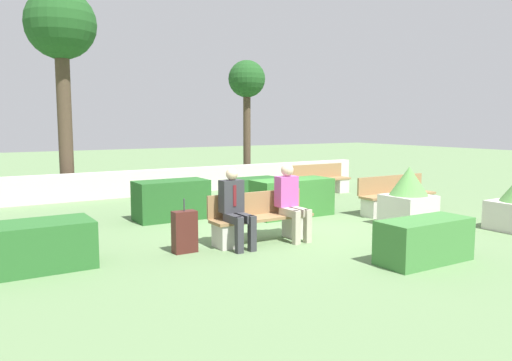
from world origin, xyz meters
name	(u,v)px	position (x,y,z in m)	size (l,w,h in m)	color
ground_plane	(282,227)	(0.00, 0.00, 0.00)	(60.00, 60.00, 0.00)	#607F51
perimeter_wall	(174,181)	(0.00, 5.59, 0.36)	(13.34, 0.30, 0.72)	beige
bench_front	(262,223)	(-0.98, -0.80, 0.33)	(1.89, 0.48, 0.85)	#937047
bench_left_side	(397,199)	(3.11, -0.12, 0.33)	(2.04, 0.48, 0.85)	#937047
bench_right_side	(318,183)	(3.49, 3.22, 0.34)	(2.06, 0.49, 0.85)	#937047
person_seated_man	(235,205)	(-1.59, -0.94, 0.73)	(0.38, 0.63, 1.32)	#333338
person_seated_woman	(290,198)	(-0.47, -0.94, 0.74)	(0.38, 0.63, 1.34)	#B2A893
hedge_block_near_left	(424,241)	(0.38, -3.17, 0.32)	(1.50, 0.64, 0.65)	#3D7A38
hedge_block_near_right	(171,200)	(-1.56, 1.90, 0.42)	(1.54, 0.75, 0.84)	#235623
hedge_block_mid_left	(292,198)	(0.86, 0.85, 0.41)	(1.81, 0.75, 0.82)	#33702D
hedge_block_mid_right	(35,246)	(-4.60, -0.54, 0.34)	(1.57, 0.86, 0.67)	#286028
hedge_block_far_left	(257,189)	(1.29, 3.04, 0.31)	(1.18, 0.69, 0.62)	#235623
planter_corner_left	(408,198)	(2.23, -1.22, 0.56)	(0.86, 0.86, 1.20)	beige
suitcase	(185,232)	(-2.42, -0.79, 0.34)	(0.38, 0.21, 0.87)	#471E19
tree_leftmost	(61,32)	(-2.81, 6.35, 4.46)	(1.87, 1.87, 5.61)	#473828
tree_center_left	(247,84)	(3.04, 6.50, 3.33)	(1.23, 1.23, 4.12)	#473828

